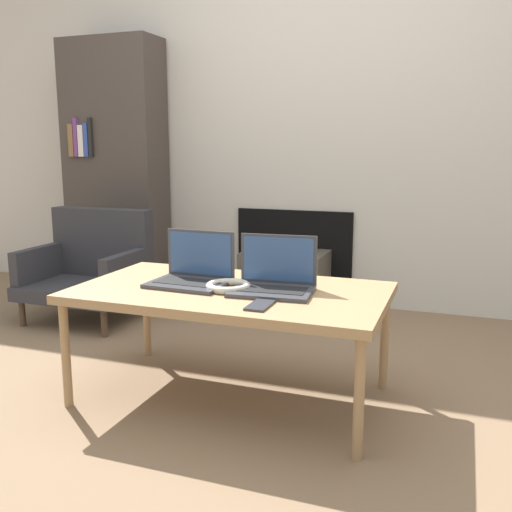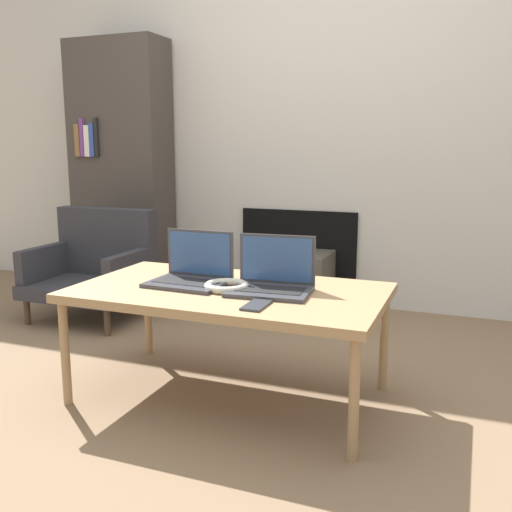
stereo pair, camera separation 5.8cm
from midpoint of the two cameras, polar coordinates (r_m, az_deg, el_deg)
ground_plane at (r=2.35m, az=-4.68°, el=-15.25°), size 14.00×14.00×0.00m
wall_back at (r=3.78m, az=6.56°, el=14.67°), size 7.00×0.08×2.60m
table at (r=2.32m, az=-3.28°, el=-4.07°), size 1.25×0.70×0.47m
laptop_left at (r=2.40m, az=-7.04°, el=-1.68°), size 0.32×0.24×0.22m
laptop_right at (r=2.26m, az=1.10°, el=-2.38°), size 0.33×0.26×0.22m
headphones at (r=2.29m, az=-3.51°, el=-3.03°), size 0.18×0.18×0.03m
phone at (r=2.05m, az=-0.43°, el=-4.96°), size 0.07×0.14×0.01m
tv at (r=3.70m, az=2.47°, el=-2.39°), size 0.53×0.37×0.37m
armchair at (r=3.61m, az=-16.55°, el=-0.94°), size 0.67×0.53×0.66m
bookshelf at (r=4.19m, az=-14.24°, el=8.44°), size 0.69×0.32×1.76m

